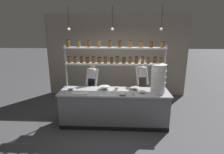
# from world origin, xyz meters

# --- Properties ---
(ground_plane) EXTENTS (40.00, 40.00, 0.00)m
(ground_plane) POSITION_xyz_m (0.00, 0.00, 0.00)
(ground_plane) COLOR #4C4C51
(back_wall) EXTENTS (5.21, 0.12, 3.02)m
(back_wall) POSITION_xyz_m (0.00, 2.27, 1.51)
(back_wall) COLOR #9E9384
(back_wall) RESTS_ON ground_plane
(prep_counter) EXTENTS (2.81, 0.76, 0.92)m
(prep_counter) POSITION_xyz_m (0.00, -0.00, 0.46)
(prep_counter) COLOR gray
(prep_counter) RESTS_ON ground_plane
(spice_shelf_unit) EXTENTS (2.69, 0.28, 2.21)m
(spice_shelf_unit) POSITION_xyz_m (-0.01, 0.33, 1.75)
(spice_shelf_unit) COLOR #B7BABF
(spice_shelf_unit) RESTS_ON ground_plane
(chef_left) EXTENTS (0.40, 0.33, 1.57)m
(chef_left) POSITION_xyz_m (-0.66, 0.66, 0.89)
(chef_left) COLOR black
(chef_left) RESTS_ON ground_plane
(chef_center) EXTENTS (0.41, 0.34, 1.64)m
(chef_center) POSITION_xyz_m (0.77, 0.70, 0.94)
(chef_center) COLOR black
(chef_center) RESTS_ON ground_plane
(container_stack) EXTENTS (0.37, 0.37, 0.73)m
(container_stack) POSITION_xyz_m (1.09, -0.07, 1.28)
(container_stack) COLOR white
(container_stack) RESTS_ON prep_counter
(cutting_board) EXTENTS (0.40, 0.26, 0.02)m
(cutting_board) POSITION_xyz_m (-0.84, -0.20, 0.93)
(cutting_board) COLOR silver
(cutting_board) RESTS_ON prep_counter
(prep_bowl_near_left) EXTENTS (0.18, 0.18, 0.05)m
(prep_bowl_near_left) POSITION_xyz_m (-1.14, 0.04, 0.94)
(prep_bowl_near_left) COLOR silver
(prep_bowl_near_left) RESTS_ON prep_counter
(prep_bowl_center_front) EXTENTS (0.30, 0.30, 0.08)m
(prep_bowl_center_front) POSITION_xyz_m (-0.26, 0.13, 0.96)
(prep_bowl_center_front) COLOR silver
(prep_bowl_center_front) RESTS_ON prep_counter
(prep_bowl_center_back) EXTENTS (0.25, 0.25, 0.07)m
(prep_bowl_center_back) POSITION_xyz_m (0.54, 0.14, 0.95)
(prep_bowl_center_back) COLOR #B2B7BC
(prep_bowl_center_back) RESTS_ON prep_counter
(prep_bowl_near_right) EXTENTS (0.19, 0.19, 0.05)m
(prep_bowl_near_right) POSITION_xyz_m (0.22, -0.29, 0.95)
(prep_bowl_near_right) COLOR #B2B7BC
(prep_bowl_near_right) RESTS_ON prep_counter
(prep_bowl_far_left) EXTENTS (0.18, 0.18, 0.05)m
(prep_bowl_far_left) POSITION_xyz_m (0.71, -0.12, 0.94)
(prep_bowl_far_left) COLOR #B2B7BC
(prep_bowl_far_left) RESTS_ON prep_counter
(serving_cup_front) EXTENTS (0.09, 0.09, 0.08)m
(serving_cup_front) POSITION_xyz_m (0.06, 0.11, 0.96)
(serving_cup_front) COLOR silver
(serving_cup_front) RESTS_ON prep_counter
(serving_cup_by_board) EXTENTS (0.08, 0.08, 0.09)m
(serving_cup_by_board) POSITION_xyz_m (0.47, -0.28, 0.97)
(serving_cup_by_board) COLOR silver
(serving_cup_by_board) RESTS_ON prep_counter
(pendant_light_row) EXTENTS (2.24, 0.07, 0.55)m
(pendant_light_row) POSITION_xyz_m (-0.01, 0.00, 2.49)
(pendant_light_row) COLOR black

